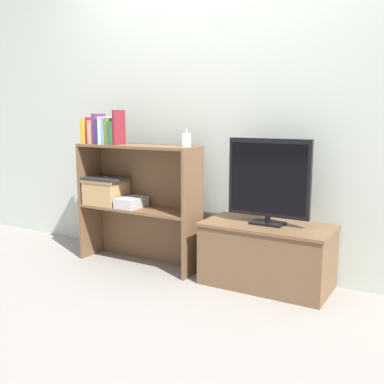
{
  "coord_description": "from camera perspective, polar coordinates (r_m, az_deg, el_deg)",
  "views": [
    {
      "loc": [
        1.59,
        -2.58,
        1.16
      ],
      "look_at": [
        0.0,
        0.14,
        0.62
      ],
      "focal_mm": 42.0,
      "sensor_mm": 36.0,
      "label": 1
    }
  ],
  "objects": [
    {
      "name": "baby_monitor",
      "position": [
        3.18,
        -0.7,
        6.62
      ],
      "size": [
        0.05,
        0.04,
        0.13
      ],
      "color": "white",
      "rests_on": "bookshelf_upper_tier"
    },
    {
      "name": "magazine_stack",
      "position": [
        3.5,
        -7.69,
        -1.3
      ],
      "size": [
        0.17,
        0.23,
        0.08
      ],
      "color": "#B2B2B7",
      "rests_on": "bookshelf_lower_tier"
    },
    {
      "name": "bookshelf_upper_tier",
      "position": [
        3.49,
        -6.31,
        3.09
      ],
      "size": [
        0.99,
        0.29,
        0.48
      ],
      "color": "brown",
      "rests_on": "bookshelf_lower_tier"
    },
    {
      "name": "book_skyblue",
      "position": [
        3.54,
        -10.58,
        7.65
      ],
      "size": [
        0.02,
        0.14,
        0.21
      ],
      "color": "#709ECC",
      "rests_on": "bookshelf_upper_tier"
    },
    {
      "name": "book_plum",
      "position": [
        3.61,
        -11.74,
        7.87
      ],
      "size": [
        0.03,
        0.13,
        0.23
      ],
      "color": "#6B2D66",
      "rests_on": "bookshelf_upper_tier"
    },
    {
      "name": "laptop",
      "position": [
        3.63,
        -10.89,
        1.74
      ],
      "size": [
        0.34,
        0.22,
        0.02
      ],
      "color": "#2D2D33",
      "rests_on": "storage_basket_left"
    },
    {
      "name": "tv_stand",
      "position": [
        3.12,
        9.45,
        -7.9
      ],
      "size": [
        0.87,
        0.44,
        0.43
      ],
      "color": "brown",
      "rests_on": "ground_plane"
    },
    {
      "name": "storage_basket_left",
      "position": [
        3.65,
        -10.84,
        0.19
      ],
      "size": [
        0.3,
        0.25,
        0.2
      ],
      "color": "tan",
      "rests_on": "bookshelf_lower_tier"
    },
    {
      "name": "bookshelf_lower_tier",
      "position": [
        3.57,
        -6.18,
        -4.4
      ],
      "size": [
        0.99,
        0.29,
        0.45
      ],
      "color": "brown",
      "rests_on": "ground_plane"
    },
    {
      "name": "book_ivory",
      "position": [
        3.56,
        -10.92,
        7.69
      ],
      "size": [
        0.02,
        0.16,
        0.21
      ],
      "color": "silver",
      "rests_on": "bookshelf_upper_tier"
    },
    {
      "name": "book_navy",
      "position": [
        3.58,
        -11.3,
        7.52
      ],
      "size": [
        0.02,
        0.15,
        0.19
      ],
      "color": "navy",
      "rests_on": "bookshelf_upper_tier"
    },
    {
      "name": "book_maroon",
      "position": [
        3.47,
        -9.26,
        8.1
      ],
      "size": [
        0.02,
        0.13,
        0.26
      ],
      "color": "maroon",
      "rests_on": "bookshelf_upper_tier"
    },
    {
      "name": "wall_back",
      "position": [
        3.43,
        2.71,
        10.47
      ],
      "size": [
        10.0,
        0.05,
        2.4
      ],
      "color": "#B2BCB2",
      "rests_on": "ground_plane"
    },
    {
      "name": "book_crimson",
      "position": [
        3.65,
        -12.57,
        7.65
      ],
      "size": [
        0.03,
        0.12,
        0.21
      ],
      "color": "#B22328",
      "rests_on": "bookshelf_upper_tier"
    },
    {
      "name": "book_tan",
      "position": [
        3.63,
        -12.16,
        7.47
      ],
      "size": [
        0.03,
        0.16,
        0.18
      ],
      "color": "tan",
      "rests_on": "bookshelf_upper_tier"
    },
    {
      "name": "book_olive",
      "position": [
        3.52,
        -10.16,
        7.63
      ],
      "size": [
        0.03,
        0.14,
        0.2
      ],
      "color": "olive",
      "rests_on": "bookshelf_upper_tier"
    },
    {
      "name": "tv",
      "position": [
        3.0,
        9.71,
        1.53
      ],
      "size": [
        0.56,
        0.14,
        0.57
      ],
      "color": "black",
      "rests_on": "tv_stand"
    },
    {
      "name": "ground_plane",
      "position": [
        3.24,
        -1.3,
        -11.16
      ],
      "size": [
        16.0,
        16.0,
        0.0
      ],
      "primitive_type": "plane",
      "color": "gray"
    },
    {
      "name": "book_mustard",
      "position": [
        3.68,
        -12.97,
        7.56
      ],
      "size": [
        0.03,
        0.16,
        0.19
      ],
      "color": "gold",
      "rests_on": "bookshelf_upper_tier"
    },
    {
      "name": "book_forest",
      "position": [
        3.5,
        -9.65,
        7.4
      ],
      "size": [
        0.04,
        0.15,
        0.17
      ],
      "color": "#286638",
      "rests_on": "bookshelf_upper_tier"
    }
  ]
}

